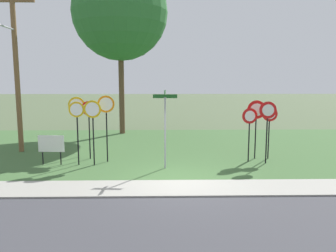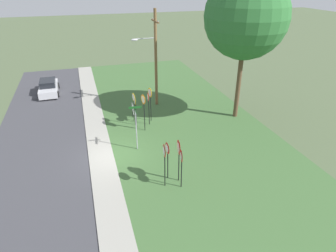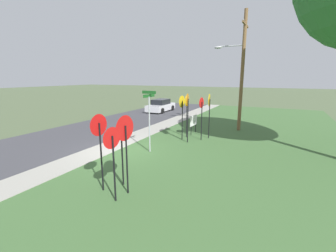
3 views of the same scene
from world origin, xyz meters
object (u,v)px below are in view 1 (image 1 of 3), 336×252
yield_sign_far_left (268,117)px  notice_board (51,145)px  yield_sign_near_left (256,115)px  street_name_post (165,123)px  oak_tree_left (120,13)px  stop_sign_near_right (93,118)px  stop_sign_far_left (89,118)px  utility_pole (15,61)px  stop_sign_far_center (106,114)px  stop_sign_near_left (77,114)px  yield_sign_near_right (270,120)px  yield_sign_far_right (250,122)px  stop_sign_far_right (77,120)px

yield_sign_far_left → notice_board: (-9.10, -0.01, -1.15)m
yield_sign_near_left → street_name_post: street_name_post is taller
yield_sign_near_left → oak_tree_left: (-6.91, 7.40, 5.89)m
stop_sign_near_right → stop_sign_far_left: 1.19m
utility_pole → stop_sign_near_right: bearing=-31.8°
stop_sign_far_center → utility_pole: 5.62m
yield_sign_near_left → notice_board: 9.01m
stop_sign_near_left → stop_sign_far_left: (0.60, -0.30, -0.17)m
yield_sign_far_left → oak_tree_left: 12.42m
stop_sign_far_left → yield_sign_far_left: yield_sign_far_left is taller
yield_sign_near_right → notice_board: bearing=-165.9°
notice_board → street_name_post: bearing=-4.4°
yield_sign_near_left → oak_tree_left: bearing=138.3°
utility_pole → stop_sign_near_left: bearing=-20.7°
stop_sign_near_left → yield_sign_near_right: (8.69, -0.44, -0.28)m
yield_sign_near_left → yield_sign_near_right: (0.59, -0.05, -0.23)m
yield_sign_far_right → notice_board: yield_sign_far_right is taller
notice_board → stop_sign_near_right: bearing=-0.3°
notice_board → stop_sign_far_left: bearing=38.9°
stop_sign_near_left → utility_pole: (-3.19, 1.20, 2.43)m
yield_sign_near_left → yield_sign_far_left: (0.22, -0.88, -0.01)m
stop_sign_far_left → yield_sign_far_right: stop_sign_far_left is taller
stop_sign_near_left → utility_pole: bearing=150.4°
yield_sign_far_left → utility_pole: bearing=172.1°
stop_sign_far_right → yield_sign_near_left: bearing=2.1°
yield_sign_near_right → utility_pole: utility_pole is taller
stop_sign_near_left → street_name_post: 4.44m
street_name_post → stop_sign_far_right: bearing=175.3°
stop_sign_far_left → yield_sign_near_right: 8.09m
stop_sign_far_left → stop_sign_far_right: size_ratio=0.98×
yield_sign_near_left → notice_board: yield_sign_near_left is taller
yield_sign_near_right → utility_pole: (-11.88, 1.65, 2.70)m
stop_sign_far_right → utility_pole: size_ratio=0.32×
yield_sign_near_left → yield_sign_far_right: yield_sign_near_left is taller
oak_tree_left → stop_sign_far_right: bearing=-95.7°
stop_sign_near_left → stop_sign_far_right: bearing=-84.4°
yield_sign_near_right → street_name_post: size_ratio=0.75×
yield_sign_near_right → utility_pole: 12.29m
yield_sign_near_right → yield_sign_far_left: size_ratio=0.90×
stop_sign_near_left → notice_board: size_ratio=2.23×
stop_sign_far_center → yield_sign_near_right: stop_sign_far_center is taller
stop_sign_far_right → yield_sign_near_left: size_ratio=1.01×
yield_sign_far_right → street_name_post: bearing=-168.0°
yield_sign_near_right → yield_sign_far_right: (-1.03, -0.47, -0.02)m
street_name_post → stop_sign_near_right: bearing=174.0°
utility_pole → stop_sign_far_center: bearing=-23.8°
stop_sign_far_left → street_name_post: (3.39, -1.64, -0.01)m
stop_sign_far_right → yield_sign_near_right: bearing=1.2°
stop_sign_far_right → utility_pole: utility_pole is taller
stop_sign_far_left → yield_sign_far_left: bearing=-2.2°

